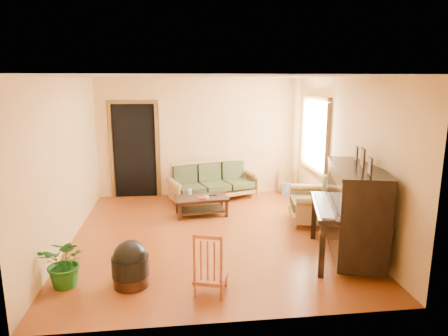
{
  "coord_description": "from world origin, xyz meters",
  "views": [
    {
      "loc": [
        -0.52,
        -6.3,
        2.54
      ],
      "look_at": [
        0.25,
        0.2,
        1.1
      ],
      "focal_mm": 32.0,
      "sensor_mm": 36.0,
      "label": 1
    }
  ],
  "objects": [
    {
      "name": "floor",
      "position": [
        0.0,
        0.0,
        0.0
      ],
      "size": [
        5.0,
        5.0,
        0.0
      ],
      "primitive_type": "plane",
      "color": "#6A2C0D",
      "rests_on": "ground"
    },
    {
      "name": "doorway",
      "position": [
        -1.45,
        2.48,
        1.02
      ],
      "size": [
        1.08,
        0.16,
        2.05
      ],
      "primitive_type": "cube",
      "color": "black",
      "rests_on": "floor"
    },
    {
      "name": "window",
      "position": [
        2.21,
        1.3,
        1.5
      ],
      "size": [
        0.12,
        1.36,
        1.46
      ],
      "primitive_type": "cube",
      "color": "white",
      "rests_on": "right_wall"
    },
    {
      "name": "sofa",
      "position": [
        0.25,
        2.02,
        0.41
      ],
      "size": [
        2.05,
        1.35,
        0.81
      ],
      "primitive_type": "cube",
      "rotation": [
        0.0,
        0.0,
        0.32
      ],
      "color": "#A3763B",
      "rests_on": "floor"
    },
    {
      "name": "coffee_table",
      "position": [
        -0.08,
        1.03,
        0.18
      ],
      "size": [
        1.04,
        0.65,
        0.36
      ],
      "primitive_type": "cube",
      "rotation": [
        0.0,
        0.0,
        0.11
      ],
      "color": "black",
      "rests_on": "floor"
    },
    {
      "name": "armchair",
      "position": [
        1.87,
        0.36,
        0.46
      ],
      "size": [
        1.02,
        1.05,
        0.92
      ],
      "primitive_type": "cube",
      "rotation": [
        0.0,
        0.0,
        -0.17
      ],
      "color": "#A3763B",
      "rests_on": "floor"
    },
    {
      "name": "piano",
      "position": [
        1.98,
        -1.13,
        0.68
      ],
      "size": [
        1.27,
        1.72,
        1.36
      ],
      "primitive_type": "cube",
      "rotation": [
        0.0,
        0.0,
        -0.26
      ],
      "color": "black",
      "rests_on": "floor"
    },
    {
      "name": "footstool",
      "position": [
        -1.14,
        -1.57,
        0.22
      ],
      "size": [
        0.53,
        0.53,
        0.44
      ],
      "primitive_type": "cylinder",
      "rotation": [
        0.0,
        0.0,
        0.16
      ],
      "color": "black",
      "rests_on": "floor"
    },
    {
      "name": "red_chair",
      "position": [
        -0.16,
        -1.86,
        0.4
      ],
      "size": [
        0.48,
        0.5,
        0.8
      ],
      "primitive_type": "cube",
      "rotation": [
        0.0,
        0.0,
        -0.3
      ],
      "color": "#903B1A",
      "rests_on": "floor"
    },
    {
      "name": "leaning_frame",
      "position": [
        1.97,
        2.36,
        0.27
      ],
      "size": [
        0.41,
        0.14,
        0.53
      ],
      "primitive_type": "cube",
      "rotation": [
        0.0,
        0.0,
        -0.14
      ],
      "color": "gold",
      "rests_on": "floor"
    },
    {
      "name": "ceramic_crock",
      "position": [
        1.91,
        2.21,
        0.13
      ],
      "size": [
        0.26,
        0.26,
        0.26
      ],
      "primitive_type": "cylinder",
      "rotation": [
        0.0,
        0.0,
        0.33
      ],
      "color": "#365CA3",
      "rests_on": "floor"
    },
    {
      "name": "potted_plant",
      "position": [
        -1.94,
        -1.49,
        0.33
      ],
      "size": [
        0.66,
        0.6,
        0.65
      ],
      "primitive_type": "imported",
      "rotation": [
        0.0,
        0.0,
        -0.17
      ],
      "color": "#195418",
      "rests_on": "floor"
    },
    {
      "name": "book",
      "position": [
        -0.15,
        0.93,
        0.37
      ],
      "size": [
        0.2,
        0.24,
        0.02
      ],
      "primitive_type": "imported",
      "rotation": [
        0.0,
        0.0,
        0.19
      ],
      "color": "#A22315",
      "rests_on": "coffee_table"
    },
    {
      "name": "candle",
      "position": [
        -0.29,
        1.22,
        0.41
      ],
      "size": [
        0.07,
        0.07,
        0.11
      ],
      "primitive_type": "cylinder",
      "rotation": [
        0.0,
        0.0,
        0.12
      ],
      "color": "silver",
      "rests_on": "coffee_table"
    },
    {
      "name": "glass_jar",
      "position": [
        0.01,
        0.9,
        0.39
      ],
      "size": [
        0.11,
        0.11,
        0.06
      ],
      "primitive_type": "cylinder",
      "rotation": [
        0.0,
        0.0,
        -0.29
      ],
      "color": "silver",
      "rests_on": "coffee_table"
    },
    {
      "name": "remote",
      "position": [
        0.14,
        1.09,
        0.37
      ],
      "size": [
        0.16,
        0.05,
        0.02
      ],
      "primitive_type": "cube",
      "rotation": [
        0.0,
        0.0,
        0.02
      ],
      "color": "black",
      "rests_on": "coffee_table"
    }
  ]
}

